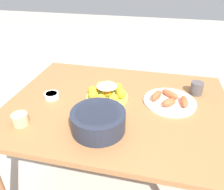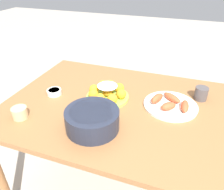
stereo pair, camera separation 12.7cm
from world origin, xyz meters
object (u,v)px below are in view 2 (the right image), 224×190
cake_plate (107,93)px  sauce_bowl (54,92)px  dining_table (117,117)px  cup_near (201,93)px  serving_bowl (92,119)px  seafood_platter (170,104)px  cup_far (20,113)px

cake_plate → sauce_bowl: bearing=11.9°
dining_table → sauce_bowl: size_ratio=14.36×
dining_table → cup_near: 0.52m
serving_bowl → sauce_bowl: size_ratio=2.98×
sauce_bowl → seafood_platter: size_ratio=0.29×
cup_near → cake_plate: bearing=18.2°
seafood_platter → cup_far: seafood_platter is taller
cup_far → serving_bowl: bearing=-172.8°
cake_plate → serving_bowl: serving_bowl is taller
dining_table → sauce_bowl: sauce_bowl is taller
cup_near → dining_table: bearing=25.1°
cake_plate → sauce_bowl: 0.33m
serving_bowl → cup_near: 0.68m
sauce_bowl → seafood_platter: seafood_platter is taller
cake_plate → cup_near: bearing=-161.8°
dining_table → seafood_platter: size_ratio=4.20×
dining_table → sauce_bowl: 0.42m
cake_plate → seafood_platter: (-0.37, -0.03, -0.02)m
sauce_bowl → seafood_platter: 0.70m
dining_table → cup_far: size_ratio=15.91×
seafood_platter → cup_far: (0.73, 0.37, 0.01)m
dining_table → cake_plate: size_ratio=5.01×
dining_table → serving_bowl: 0.29m
cake_plate → cup_far: 0.49m
cup_near → cup_far: (0.89, 0.51, -0.01)m
serving_bowl → cup_near: size_ratio=3.34×
seafood_platter → dining_table: bearing=13.6°
dining_table → cake_plate: cake_plate is taller
sauce_bowl → serving_bowl: bearing=148.6°
dining_table → seafood_platter: bearing=-166.4°
cake_plate → serving_bowl: bearing=96.2°
cup_near → cup_far: 1.03m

